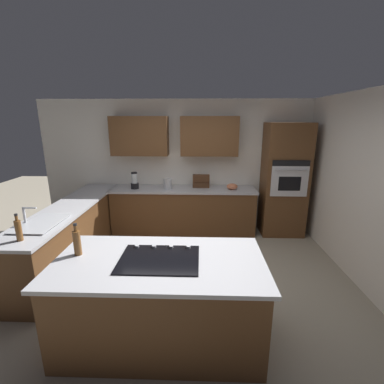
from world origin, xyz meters
name	(u,v)px	position (x,y,z in m)	size (l,w,h in m)	color
ground_plane	(183,279)	(0.00, 0.00, 0.00)	(14.00, 14.00, 0.00)	#9E937F
wall_back	(185,158)	(0.07, -2.04, 1.46)	(6.00, 0.44, 2.60)	white
wall_left	(360,187)	(-2.45, -0.30, 1.30)	(0.10, 4.00, 2.60)	white
lower_cabinets_back	(184,211)	(0.10, -1.72, 0.43)	(2.80, 0.60, 0.86)	brown
countertop_back	(183,189)	(0.10, -1.72, 0.88)	(2.84, 0.64, 0.04)	#B2B2B7
lower_cabinets_side	(73,234)	(1.82, -0.55, 0.43)	(0.60, 2.90, 0.86)	brown
countertop_side	(69,207)	(1.82, -0.55, 0.88)	(0.64, 2.94, 0.04)	#B2B2B7
island_base	(161,301)	(0.15, 1.05, 0.43)	(1.95, 0.97, 0.86)	brown
island_top	(159,262)	(0.15, 1.05, 0.88)	(2.03, 1.05, 0.04)	#B2B2B7
wall_oven	(284,180)	(-1.85, -1.72, 1.08)	(0.80, 0.66, 2.16)	brown
sink_unit	(40,223)	(1.83, 0.20, 0.92)	(0.46, 0.70, 0.23)	#515456
cooktop	(159,259)	(0.15, 1.05, 0.91)	(0.76, 0.56, 0.03)	black
blender	(135,182)	(1.05, -1.67, 1.04)	(0.15, 0.15, 0.33)	black
mixing_bowl	(232,186)	(-0.85, -1.67, 0.96)	(0.21, 0.21, 0.12)	#CC724C
spice_rack	(201,181)	(-0.25, -1.80, 1.03)	(0.33, 0.11, 0.26)	#472B19
kettle	(168,184)	(0.40, -1.67, 1.00)	(0.16, 0.16, 0.20)	#B7BABF
dish_soap_bottle	(19,230)	(1.77, 0.68, 1.03)	(0.07, 0.07, 0.32)	brown
oil_bottle	(77,242)	(0.98, 0.97, 1.04)	(0.07, 0.07, 0.33)	brown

